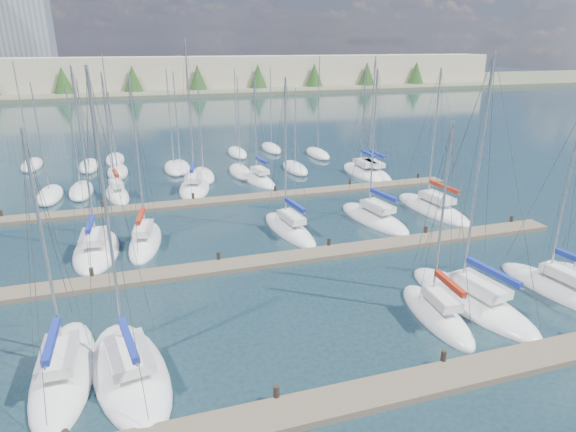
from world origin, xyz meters
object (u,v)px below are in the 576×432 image
object	(u,v)px
sailboat_k	(289,229)
sailboat_o	(194,188)
sailboat_q	(363,172)
sailboat_d	(436,314)
sailboat_r	(372,173)
sailboat_c	(130,371)
sailboat_b	(64,371)
sailboat_m	(433,209)
sailboat_l	(374,218)
sailboat_p	(259,180)
sailboat_e	(471,300)
sailboat_f	(557,289)
sailboat_i	(145,241)
sailboat_h	(96,250)
sailboat_n	(117,194)

from	to	relation	value
sailboat_k	sailboat_o	bearing A→B (deg)	104.67
sailboat_q	sailboat_d	distance (m)	30.39
sailboat_o	sailboat_r	distance (m)	19.93
sailboat_c	sailboat_b	world-z (taller)	sailboat_c
sailboat_k	sailboat_m	world-z (taller)	sailboat_m
sailboat_l	sailboat_p	bearing A→B (deg)	104.40
sailboat_d	sailboat_e	bearing A→B (deg)	18.49
sailboat_f	sailboat_m	bearing A→B (deg)	76.99
sailboat_i	sailboat_b	world-z (taller)	sailboat_i
sailboat_o	sailboat_f	xyz separation A→B (m)	(18.06, -28.08, -0.01)
sailboat_d	sailboat_r	bearing A→B (deg)	73.74
sailboat_r	sailboat_l	bearing A→B (deg)	-116.95
sailboat_q	sailboat_h	bearing A→B (deg)	-152.42
sailboat_f	sailboat_o	bearing A→B (deg)	114.73
sailboat_k	sailboat_l	world-z (taller)	sailboat_l
sailboat_e	sailboat_l	xyz separation A→B (m)	(0.98, 14.03, -0.01)
sailboat_c	sailboat_h	size ratio (longest dim) A/B	1.04
sailboat_i	sailboat_k	xyz separation A→B (m)	(10.95, -0.90, -0.00)
sailboat_r	sailboat_k	distance (m)	19.87
sailboat_p	sailboat_i	xyz separation A→B (m)	(-12.18, -13.71, 0.00)
sailboat_b	sailboat_i	bearing A→B (deg)	75.26
sailboat_n	sailboat_h	xyz separation A→B (m)	(-1.18, -13.51, -0.03)
sailboat_p	sailboat_c	world-z (taller)	sailboat_c
sailboat_f	sailboat_q	bearing A→B (deg)	79.90
sailboat_o	sailboat_c	bearing A→B (deg)	-91.92
sailboat_f	sailboat_b	size ratio (longest dim) A/B	0.99
sailboat_c	sailboat_p	bearing A→B (deg)	55.06
sailboat_i	sailboat_l	distance (m)	18.53
sailboat_i	sailboat_m	world-z (taller)	sailboat_m
sailboat_h	sailboat_i	bearing A→B (deg)	12.30
sailboat_p	sailboat_l	xyz separation A→B (m)	(6.34, -14.29, -0.01)
sailboat_q	sailboat_k	world-z (taller)	sailboat_k
sailboat_p	sailboat_n	size ratio (longest dim) A/B	0.95
sailboat_k	sailboat_p	bearing A→B (deg)	77.54
sailboat_o	sailboat_n	bearing A→B (deg)	-168.49
sailboat_n	sailboat_e	world-z (taller)	sailboat_e
sailboat_q	sailboat_e	bearing A→B (deg)	-102.97
sailboat_i	sailboat_b	xyz separation A→B (m)	(-4.01, -14.45, -0.02)
sailboat_n	sailboat_b	bearing A→B (deg)	-102.57
sailboat_q	sailboat_i	size ratio (longest dim) A/B	0.97
sailboat_c	sailboat_f	world-z (taller)	sailboat_c
sailboat_i	sailboat_m	xyz separation A→B (m)	(24.62, 0.05, -0.02)
sailboat_p	sailboat_e	world-z (taller)	sailboat_e
sailboat_n	sailboat_r	size ratio (longest dim) A/B	0.91
sailboat_p	sailboat_f	bearing A→B (deg)	-78.81
sailboat_i	sailboat_h	world-z (taller)	sailboat_h
sailboat_k	sailboat_d	bearing A→B (deg)	-82.84
sailboat_p	sailboat_d	size ratio (longest dim) A/B	1.04
sailboat_e	sailboat_o	bearing A→B (deg)	105.31
sailboat_l	sailboat_d	distance (m)	15.22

